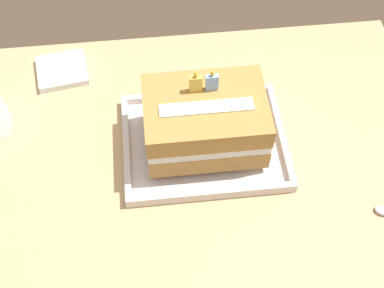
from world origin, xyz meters
TOP-DOWN VIEW (x-y plane):
  - ground_plane at (0.00, 0.00)m, footprint 8.00×8.00m
  - dining_table at (0.00, 0.00)m, footprint 1.05×0.70m
  - foil_tray at (0.05, 0.03)m, footprint 0.33×0.26m
  - birthday_cake at (0.05, 0.03)m, footprint 0.23×0.16m
  - napkin_pile at (-0.24, 0.26)m, footprint 0.12×0.12m

SIDE VIEW (x-z plane):
  - ground_plane at x=0.00m, z-range 0.00..0.00m
  - dining_table at x=0.00m, z-range 0.25..0.98m
  - foil_tray at x=0.05m, z-range 0.73..0.75m
  - napkin_pile at x=-0.24m, z-range 0.73..0.75m
  - birthday_cake at x=0.05m, z-range 0.73..0.90m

